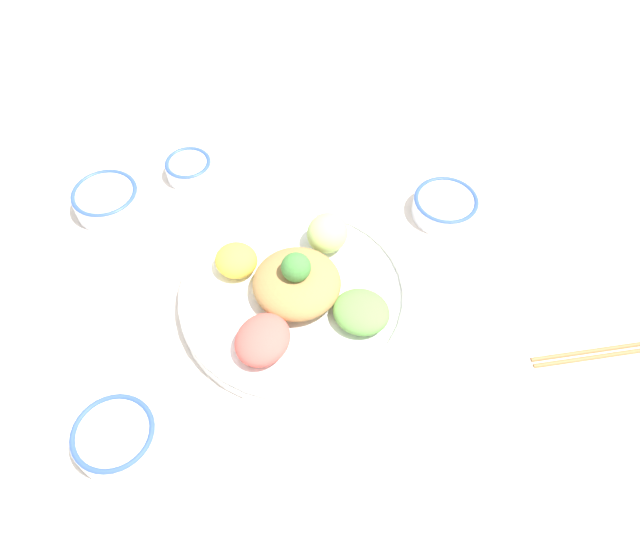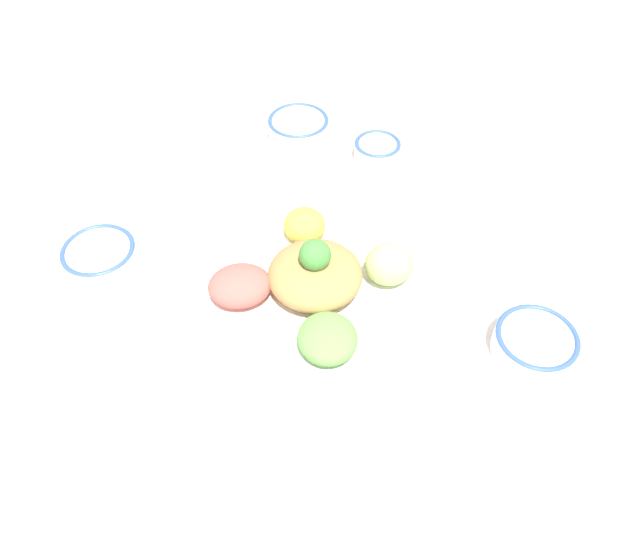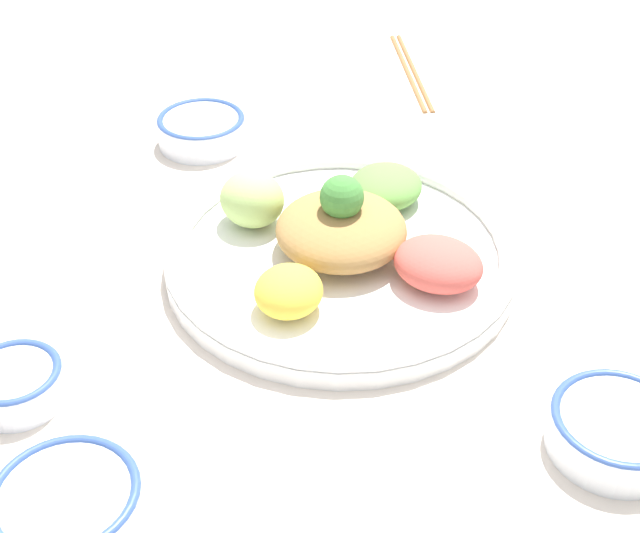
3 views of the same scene
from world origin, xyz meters
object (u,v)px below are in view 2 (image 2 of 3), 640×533
salad_platter (315,285)px  sauce_bowl_red (377,149)px  rice_bowl_blue (100,256)px  rice_bowl_plain (299,128)px  sauce_bowl_dark (535,343)px

salad_platter → sauce_bowl_red: 0.33m
rice_bowl_blue → rice_bowl_plain: rice_bowl_plain is taller
rice_bowl_blue → sauce_bowl_dark: (-0.55, 0.29, -0.00)m
salad_platter → sauce_bowl_dark: (-0.26, 0.16, -0.00)m
salad_platter → sauce_bowl_dark: salad_platter is taller
salad_platter → sauce_bowl_red: bearing=-121.8°
sauce_bowl_red → rice_bowl_blue: (0.47, 0.15, 0.00)m
salad_platter → sauce_bowl_dark: bearing=148.3°
salad_platter → sauce_bowl_dark: 0.30m
salad_platter → rice_bowl_blue: salad_platter is taller
salad_platter → sauce_bowl_red: salad_platter is taller
sauce_bowl_dark → rice_bowl_plain: 0.57m
sauce_bowl_red → rice_bowl_plain: rice_bowl_plain is taller
salad_platter → sauce_bowl_red: (-0.18, -0.28, -0.01)m
salad_platter → rice_bowl_blue: size_ratio=3.30×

